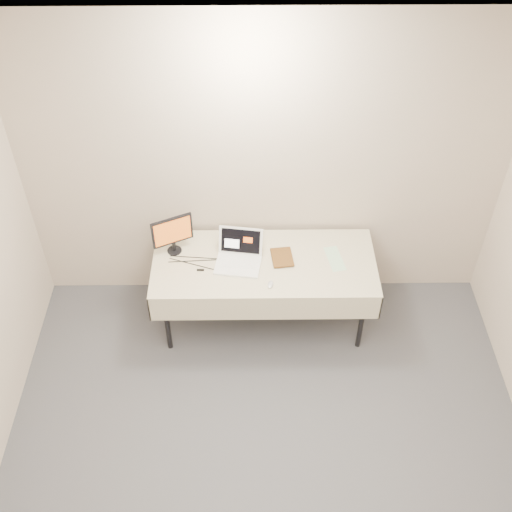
{
  "coord_description": "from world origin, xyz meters",
  "views": [
    {
      "loc": [
        -0.11,
        -1.76,
        4.45
      ],
      "look_at": [
        -0.07,
        1.99,
        0.86
      ],
      "focal_mm": 45.0,
      "sensor_mm": 36.0,
      "label": 1
    }
  ],
  "objects_px": {
    "book": "(272,249)",
    "monitor": "(172,232)",
    "table": "(264,267)",
    "laptop": "(239,255)"
  },
  "relations": [
    {
      "from": "laptop",
      "to": "book",
      "type": "bearing_deg",
      "value": 10.27
    },
    {
      "from": "table",
      "to": "laptop",
      "type": "height_order",
      "value": "laptop"
    },
    {
      "from": "laptop",
      "to": "book",
      "type": "height_order",
      "value": "laptop"
    },
    {
      "from": "table",
      "to": "laptop",
      "type": "distance_m",
      "value": 0.24
    },
    {
      "from": "monitor",
      "to": "book",
      "type": "distance_m",
      "value": 0.83
    },
    {
      "from": "table",
      "to": "book",
      "type": "bearing_deg",
      "value": 26.22
    },
    {
      "from": "book",
      "to": "monitor",
      "type": "bearing_deg",
      "value": 165.95
    },
    {
      "from": "table",
      "to": "book",
      "type": "xyz_separation_m",
      "value": [
        0.06,
        0.03,
        0.18
      ]
    },
    {
      "from": "table",
      "to": "laptop",
      "type": "relative_size",
      "value": 4.5
    },
    {
      "from": "laptop",
      "to": "monitor",
      "type": "distance_m",
      "value": 0.58
    }
  ]
}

